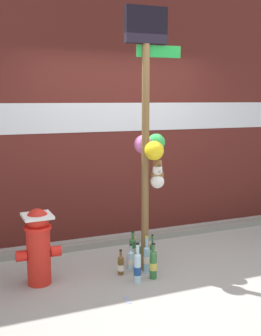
{
  "coord_description": "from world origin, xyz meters",
  "views": [
    {
      "loc": [
        -1.96,
        -3.7,
        1.85
      ],
      "look_at": [
        -0.36,
        0.22,
        1.15
      ],
      "focal_mm": 44.07,
      "sensor_mm": 36.0,
      "label": 1
    }
  ],
  "objects_px": {
    "bottle_0": "(131,260)",
    "bottle_5": "(147,258)",
    "bottle_7": "(143,255)",
    "bottle_1": "(152,251)",
    "bottle_4": "(137,267)",
    "bottle_2": "(133,250)",
    "fire_hydrant": "(38,245)",
    "bottle_8": "(135,251)",
    "memorial_post": "(149,126)",
    "bottle_6": "(121,265)",
    "bottle_3": "(153,264)"
  },
  "relations": [
    {
      "from": "bottle_0",
      "to": "bottle_5",
      "type": "xyz_separation_m",
      "value": [
        0.12,
        -0.15,
        0.05
      ]
    },
    {
      "from": "bottle_0",
      "to": "bottle_7",
      "type": "height_order",
      "value": "bottle_7"
    },
    {
      "from": "bottle_1",
      "to": "bottle_4",
      "type": "bearing_deg",
      "value": -129.91
    },
    {
      "from": "bottle_0",
      "to": "bottle_2",
      "type": "bearing_deg",
      "value": 59.94
    },
    {
      "from": "bottle_7",
      "to": "fire_hydrant",
      "type": "bearing_deg",
      "value": -179.88
    },
    {
      "from": "bottle_0",
      "to": "bottle_5",
      "type": "relative_size",
      "value": 0.7
    },
    {
      "from": "bottle_1",
      "to": "bottle_8",
      "type": "distance_m",
      "value": 0.2
    },
    {
      "from": "bottle_4",
      "to": "bottle_5",
      "type": "xyz_separation_m",
      "value": [
        0.18,
        0.18,
        -0.0
      ]
    },
    {
      "from": "fire_hydrant",
      "to": "bottle_0",
      "type": "xyz_separation_m",
      "value": [
        0.99,
        -0.03,
        -0.3
      ]
    },
    {
      "from": "bottle_1",
      "to": "memorial_post",
      "type": "bearing_deg",
      "value": -125.74
    },
    {
      "from": "bottle_2",
      "to": "bottle_5",
      "type": "relative_size",
      "value": 0.96
    },
    {
      "from": "memorial_post",
      "to": "fire_hydrant",
      "type": "relative_size",
      "value": 3.53
    },
    {
      "from": "bottle_2",
      "to": "bottle_4",
      "type": "height_order",
      "value": "bottle_4"
    },
    {
      "from": "memorial_post",
      "to": "bottle_0",
      "type": "height_order",
      "value": "memorial_post"
    },
    {
      "from": "bottle_4",
      "to": "bottle_8",
      "type": "bearing_deg",
      "value": 69.8
    },
    {
      "from": "bottle_0",
      "to": "bottle_6",
      "type": "bearing_deg",
      "value": -151.54
    },
    {
      "from": "bottle_0",
      "to": "bottle_5",
      "type": "bearing_deg",
      "value": -49.96
    },
    {
      "from": "bottle_3",
      "to": "bottle_7",
      "type": "distance_m",
      "value": 0.33
    },
    {
      "from": "bottle_4",
      "to": "bottle_6",
      "type": "relative_size",
      "value": 1.51
    },
    {
      "from": "bottle_6",
      "to": "bottle_2",
      "type": "bearing_deg",
      "value": 42.82
    },
    {
      "from": "bottle_4",
      "to": "bottle_5",
      "type": "bearing_deg",
      "value": 44.23
    },
    {
      "from": "bottle_2",
      "to": "memorial_post",
      "type": "bearing_deg",
      "value": -57.13
    },
    {
      "from": "fire_hydrant",
      "to": "bottle_7",
      "type": "relative_size",
      "value": 2.51
    },
    {
      "from": "memorial_post",
      "to": "bottle_8",
      "type": "height_order",
      "value": "memorial_post"
    },
    {
      "from": "bottle_2",
      "to": "bottle_7",
      "type": "bearing_deg",
      "value": -49.07
    },
    {
      "from": "fire_hydrant",
      "to": "bottle_5",
      "type": "height_order",
      "value": "fire_hydrant"
    },
    {
      "from": "bottle_6",
      "to": "bottle_7",
      "type": "relative_size",
      "value": 0.88
    },
    {
      "from": "memorial_post",
      "to": "bottle_3",
      "type": "height_order",
      "value": "memorial_post"
    },
    {
      "from": "memorial_post",
      "to": "bottle_7",
      "type": "xyz_separation_m",
      "value": [
        -0.03,
        0.08,
        -1.44
      ]
    },
    {
      "from": "bottle_2",
      "to": "bottle_7",
      "type": "distance_m",
      "value": 0.13
    },
    {
      "from": "bottle_2",
      "to": "bottle_6",
      "type": "distance_m",
      "value": 0.31
    },
    {
      "from": "memorial_post",
      "to": "bottle_4",
      "type": "relative_size",
      "value": 6.62
    },
    {
      "from": "fire_hydrant",
      "to": "bottle_2",
      "type": "bearing_deg",
      "value": 5.28
    },
    {
      "from": "bottle_1",
      "to": "bottle_6",
      "type": "bearing_deg",
      "value": -155.28
    },
    {
      "from": "fire_hydrant",
      "to": "bottle_0",
      "type": "relative_size",
      "value": 2.72
    },
    {
      "from": "bottle_0",
      "to": "bottle_3",
      "type": "xyz_separation_m",
      "value": [
        0.13,
        -0.3,
        0.05
      ]
    },
    {
      "from": "memorial_post",
      "to": "bottle_8",
      "type": "relative_size",
      "value": 10.06
    },
    {
      "from": "bottle_2",
      "to": "bottle_3",
      "type": "distance_m",
      "value": 0.43
    },
    {
      "from": "bottle_2",
      "to": "bottle_5",
      "type": "distance_m",
      "value": 0.28
    },
    {
      "from": "fire_hydrant",
      "to": "bottle_4",
      "type": "xyz_separation_m",
      "value": [
        0.93,
        -0.35,
        -0.25
      ]
    },
    {
      "from": "bottle_7",
      "to": "memorial_post",
      "type": "bearing_deg",
      "value": -68.85
    },
    {
      "from": "bottle_2",
      "to": "fire_hydrant",
      "type": "bearing_deg",
      "value": -174.72
    },
    {
      "from": "bottle_4",
      "to": "bottle_8",
      "type": "height_order",
      "value": "bottle_4"
    },
    {
      "from": "bottle_3",
      "to": "bottle_6",
      "type": "distance_m",
      "value": 0.36
    },
    {
      "from": "bottle_1",
      "to": "bottle_5",
      "type": "xyz_separation_m",
      "value": [
        -0.2,
        -0.28,
        0.05
      ]
    },
    {
      "from": "bottle_3",
      "to": "bottle_5",
      "type": "distance_m",
      "value": 0.16
    },
    {
      "from": "memorial_post",
      "to": "bottle_4",
      "type": "bearing_deg",
      "value": -132.56
    },
    {
      "from": "bottle_6",
      "to": "bottle_7",
      "type": "xyz_separation_m",
      "value": [
        0.31,
        0.11,
        0.03
      ]
    },
    {
      "from": "bottle_3",
      "to": "bottle_6",
      "type": "xyz_separation_m",
      "value": [
        -0.28,
        0.22,
        -0.05
      ]
    },
    {
      "from": "memorial_post",
      "to": "bottle_5",
      "type": "distance_m",
      "value": 1.42
    }
  ]
}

